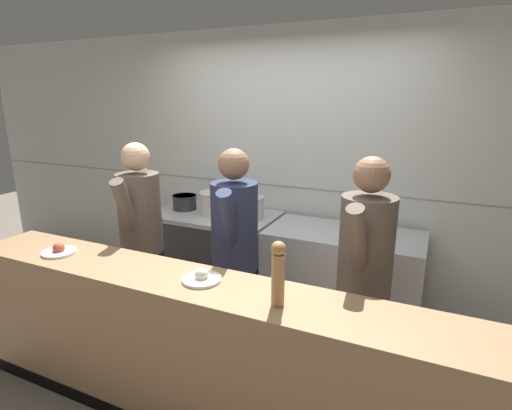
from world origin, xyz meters
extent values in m
plane|color=#6B6056|center=(0.00, 0.00, 0.00)|extent=(14.00, 14.00, 0.00)
cube|color=silver|center=(0.00, 1.55, 1.30)|extent=(8.00, 0.06, 2.60)
cube|color=gray|center=(0.00, 1.52, 1.15)|extent=(8.00, 0.00, 0.01)
cube|color=#38383D|center=(-0.59, 1.15, 0.43)|extent=(1.14, 0.70, 0.86)
cube|color=#B7BABF|center=(-0.59, 1.15, 0.88)|extent=(1.17, 0.71, 0.04)
cube|color=#B7BABF|center=(-0.59, 0.82, 0.50)|extent=(1.03, 0.03, 0.10)
cube|color=#B7BABF|center=(0.66, 1.15, 0.45)|extent=(1.28, 0.65, 0.89)
cube|color=black|center=(0.66, 0.85, 0.05)|extent=(1.25, 0.04, 0.10)
cube|color=#93704C|center=(0.07, -0.24, 0.48)|extent=(3.29, 0.45, 0.96)
cylinder|color=#2D2D33|center=(-0.94, 1.17, 0.97)|extent=(0.23, 0.23, 0.14)
cylinder|color=#2D2D33|center=(-0.94, 1.17, 1.04)|extent=(0.24, 0.24, 0.01)
cylinder|color=beige|center=(-0.56, 1.13, 1.01)|extent=(0.29, 0.29, 0.22)
cylinder|color=beige|center=(-0.56, 1.13, 1.12)|extent=(0.31, 0.31, 0.01)
cylinder|color=#B7BABF|center=(-0.20, 1.14, 1.01)|extent=(0.22, 0.22, 0.20)
cylinder|color=#B7BABF|center=(-0.20, 1.14, 1.10)|extent=(0.24, 0.24, 0.01)
cone|color=#B7BABF|center=(0.89, 1.18, 0.93)|extent=(0.25, 0.25, 0.08)
cylinder|color=white|center=(-0.96, -0.27, 0.96)|extent=(0.22, 0.22, 0.02)
sphere|color=#B24733|center=(-0.96, -0.27, 0.99)|extent=(0.08, 0.08, 0.08)
cylinder|color=white|center=(0.13, -0.22, 0.96)|extent=(0.23, 0.23, 0.02)
sphere|color=beige|center=(0.13, -0.22, 0.99)|extent=(0.08, 0.08, 0.08)
cylinder|color=#AD7A47|center=(0.63, -0.30, 1.09)|extent=(0.07, 0.07, 0.28)
sphere|color=#AD7A47|center=(0.63, -0.30, 1.26)|extent=(0.07, 0.07, 0.07)
cube|color=black|center=(-0.81, 0.37, 0.38)|extent=(0.32, 0.25, 0.77)
cylinder|color=brown|center=(-0.81, 0.37, 1.09)|extent=(0.41, 0.41, 0.64)
sphere|color=#D8AD84|center=(-0.81, 0.37, 1.54)|extent=(0.22, 0.22, 0.22)
cylinder|color=brown|center=(-0.86, 0.57, 1.16)|extent=(0.18, 0.33, 0.53)
cylinder|color=brown|center=(-0.76, 0.18, 1.16)|extent=(0.18, 0.33, 0.53)
cube|color=black|center=(0.02, 0.40, 0.38)|extent=(0.32, 0.25, 0.77)
cylinder|color=#262D4C|center=(0.02, 0.40, 1.09)|extent=(0.41, 0.41, 0.63)
sphere|color=#8C664C|center=(0.02, 0.40, 1.53)|extent=(0.22, 0.22, 0.22)
cylinder|color=#262D4C|center=(-0.03, 0.59, 1.16)|extent=(0.18, 0.33, 0.53)
cylinder|color=#262D4C|center=(0.08, 0.21, 1.16)|extent=(0.18, 0.33, 0.53)
cube|color=black|center=(0.95, 0.37, 0.38)|extent=(0.30, 0.21, 0.77)
cylinder|color=brown|center=(0.95, 0.37, 1.09)|extent=(0.36, 0.36, 0.64)
sphere|color=#8C664C|center=(0.95, 0.37, 1.54)|extent=(0.22, 0.22, 0.22)
cylinder|color=brown|center=(0.97, 0.57, 1.16)|extent=(0.13, 0.33, 0.53)
cylinder|color=brown|center=(0.93, 0.17, 1.16)|extent=(0.13, 0.33, 0.53)
camera|label=1|loc=(1.29, -2.00, 1.97)|focal=28.00mm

